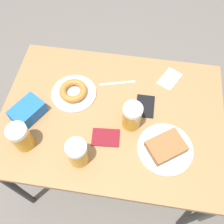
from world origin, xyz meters
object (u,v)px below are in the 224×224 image
fork (118,83)px  napkin_folded (170,79)px  beer_mug_left (78,153)px  beer_mug_center (132,116)px  plate_with_donut (74,92)px  beer_mug_right (21,137)px  blue_pouch (28,111)px  plate_with_cake (166,148)px  passport_far_edge (106,137)px  passport_near_edge (145,106)px

fork → napkin_folded: bearing=104.6°
beer_mug_left → beer_mug_center: same height
plate_with_donut → beer_mug_center: beer_mug_center is taller
plate_with_donut → beer_mug_left: size_ratio=1.59×
beer_mug_left → beer_mug_right: same height
beer_mug_center → blue_pouch: (0.03, -0.49, -0.04)m
plate_with_donut → napkin_folded: size_ratio=1.49×
beer_mug_left → blue_pouch: 0.34m
plate_with_cake → passport_far_edge: bearing=-93.1°
plate_with_cake → napkin_folded: 0.40m
beer_mug_right → passport_far_edge: 0.37m
beer_mug_center → passport_near_edge: bearing=151.0°
beer_mug_right → passport_far_edge: size_ratio=1.07×
beer_mug_right → beer_mug_center: bearing=110.7°
plate_with_cake → blue_pouch: size_ratio=1.35×
plate_with_donut → beer_mug_center: size_ratio=1.59×
plate_with_donut → beer_mug_left: beer_mug_left is taller
beer_mug_center → plate_with_cake: bearing=57.6°
plate_with_donut → napkin_folded: plate_with_donut is taller
beer_mug_center → passport_near_edge: beer_mug_center is taller
plate_with_cake → beer_mug_left: beer_mug_left is taller
napkin_folded → plate_with_donut: bearing=-70.7°
passport_near_edge → plate_with_donut: bearing=-93.2°
beer_mug_right → passport_far_edge: bearing=103.2°
plate_with_donut → beer_mug_left: 0.35m
plate_with_donut → passport_far_edge: 0.29m
plate_with_cake → passport_far_edge: size_ratio=1.87×
beer_mug_center → passport_far_edge: 0.16m
beer_mug_right → fork: beer_mug_right is taller
plate_with_donut → napkin_folded: bearing=109.3°
beer_mug_left → beer_mug_center: size_ratio=1.00×
passport_far_edge → plate_with_donut: bearing=-137.3°
plate_with_cake → blue_pouch: blue_pouch is taller
napkin_folded → passport_far_edge: 0.47m
beer_mug_center → fork: size_ratio=0.77×
beer_mug_right → passport_near_edge: size_ratio=1.12×
beer_mug_center → beer_mug_left: bearing=-44.5°
passport_far_edge → plate_with_cake: bearing=86.9°
beer_mug_right → napkin_folded: 0.79m
passport_far_edge → blue_pouch: size_ratio=0.72×
napkin_folded → blue_pouch: (0.32, -0.66, 0.03)m
plate_with_cake → fork: plate_with_cake is taller
beer_mug_center → beer_mug_right: bearing=-69.3°
beer_mug_right → blue_pouch: beer_mug_right is taller
napkin_folded → blue_pouch: blue_pouch is taller
plate_with_cake → beer_mug_left: (0.10, -0.37, 0.05)m
plate_with_cake → passport_far_edge: (-0.01, -0.27, -0.01)m
beer_mug_left → plate_with_donut: bearing=-162.9°
plate_with_cake → blue_pouch: bearing=-96.8°
beer_mug_right → passport_near_edge: bearing=118.3°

